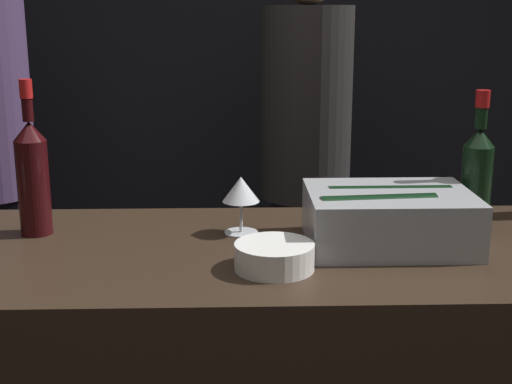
% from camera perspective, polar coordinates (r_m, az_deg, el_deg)
% --- Properties ---
extents(wall_back_chalkboard, '(6.40, 0.06, 2.80)m').
position_cam_1_polar(wall_back_chalkboard, '(3.46, -0.97, 12.60)').
color(wall_back_chalkboard, black).
rests_on(wall_back_chalkboard, ground_plane).
extents(ice_bin_with_bottles, '(0.37, 0.28, 0.13)m').
position_cam_1_polar(ice_bin_with_bottles, '(1.63, 10.52, -1.91)').
color(ice_bin_with_bottles, '#9EA0A5').
rests_on(ice_bin_with_bottles, bar_counter).
extents(bowl_white, '(0.17, 0.17, 0.06)m').
position_cam_1_polar(bowl_white, '(1.46, 1.48, -5.11)').
color(bowl_white, white).
rests_on(bowl_white, bar_counter).
extents(wine_glass, '(0.09, 0.09, 0.14)m').
position_cam_1_polar(wine_glass, '(1.67, -1.21, 0.03)').
color(wine_glass, silver).
rests_on(wine_glass, bar_counter).
extents(red_wine_bottle_tall, '(0.07, 0.07, 0.37)m').
position_cam_1_polar(red_wine_bottle_tall, '(1.74, -17.44, 1.41)').
color(red_wine_bottle_tall, black).
rests_on(red_wine_bottle_tall, bar_counter).
extents(red_wine_bottle_burgundy, '(0.07, 0.07, 0.34)m').
position_cam_1_polar(red_wine_bottle_burgundy, '(1.78, 17.26, 1.43)').
color(red_wine_bottle_burgundy, black).
rests_on(red_wine_bottle_burgundy, bar_counter).
extents(person_blond_tee, '(0.35, 0.35, 1.73)m').
position_cam_1_polar(person_blond_tee, '(2.78, 3.98, 3.20)').
color(person_blond_tee, black).
rests_on(person_blond_tee, ground_plane).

